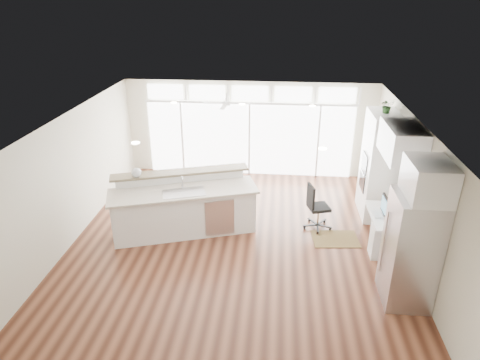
{
  "coord_description": "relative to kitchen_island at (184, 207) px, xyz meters",
  "views": [
    {
      "loc": [
        0.82,
        -7.65,
        5.03
      ],
      "look_at": [
        0.04,
        0.6,
        1.28
      ],
      "focal_mm": 32.0,
      "sensor_mm": 36.0,
      "label": 1
    }
  ],
  "objects": [
    {
      "name": "desk_nook",
      "position": [
        4.31,
        -0.2,
        -0.25
      ],
      "size": [
        0.72,
        1.3,
        0.76
      ],
      "primitive_type": "cube",
      "color": "white",
      "rests_on": "floor"
    },
    {
      "name": "recessed_lights",
      "position": [
        1.18,
        -0.3,
        2.05
      ],
      "size": [
        3.4,
        3.0,
        0.02
      ],
      "primitive_type": "cube",
      "color": "white",
      "rests_on": "ceiling"
    },
    {
      "name": "transom_row",
      "position": [
        1.18,
        3.44,
        1.75
      ],
      "size": [
        5.9,
        0.06,
        0.4
      ],
      "primitive_type": "cube",
      "color": "white",
      "rests_on": "wall_back"
    },
    {
      "name": "upper_cabinets",
      "position": [
        4.35,
        -0.2,
        1.72
      ],
      "size": [
        0.64,
        1.3,
        0.64
      ],
      "primitive_type": "cube",
      "color": "white",
      "rests_on": "wall_right"
    },
    {
      "name": "wall_right",
      "position": [
        4.68,
        -0.5,
        0.72
      ],
      "size": [
        0.04,
        8.0,
        2.7
      ],
      "primitive_type": "cube",
      "color": "beige",
      "rests_on": "floor"
    },
    {
      "name": "floor",
      "position": [
        1.18,
        -0.5,
        -0.64
      ],
      "size": [
        7.0,
        8.0,
        0.02
      ],
      "primitive_type": "cube",
      "color": "#442115",
      "rests_on": "ground"
    },
    {
      "name": "ceiling_fan",
      "position": [
        0.68,
        2.3,
        1.85
      ],
      "size": [
        1.16,
        1.16,
        0.32
      ],
      "primitive_type": "cube",
      "color": "silver",
      "rests_on": "ceiling"
    },
    {
      "name": "desk_window",
      "position": [
        4.64,
        -0.2,
        0.92
      ],
      "size": [
        0.04,
        0.85,
        0.85
      ],
      "primitive_type": "cube",
      "color": "silver",
      "rests_on": "wall_right"
    },
    {
      "name": "glass_wall",
      "position": [
        1.18,
        3.44,
        0.42
      ],
      "size": [
        5.8,
        0.06,
        2.08
      ],
      "primitive_type": "cube",
      "color": "white",
      "rests_on": "wall_back"
    },
    {
      "name": "potted_plant",
      "position": [
        4.35,
        1.3,
        1.99
      ],
      "size": [
        0.35,
        0.37,
        0.26
      ],
      "primitive_type": "imported",
      "rotation": [
        0.0,
        0.0,
        0.17
      ],
      "color": "#2F5D28",
      "rests_on": "oven_cabinet"
    },
    {
      "name": "office_chair",
      "position": [
        2.97,
        0.46,
        -0.1
      ],
      "size": [
        0.68,
        0.65,
        1.07
      ],
      "primitive_type": "cube",
      "rotation": [
        0.0,
        0.0,
        0.28
      ],
      "color": "black",
      "rests_on": "floor"
    },
    {
      "name": "ceiling",
      "position": [
        1.18,
        -0.5,
        2.07
      ],
      "size": [
        7.0,
        8.0,
        0.02
      ],
      "primitive_type": "cube",
      "color": "silver",
      "rests_on": "wall_back"
    },
    {
      "name": "rug",
      "position": [
        3.32,
        -0.01,
        -0.63
      ],
      "size": [
        1.05,
        0.8,
        0.01
      ],
      "primitive_type": "cube",
      "rotation": [
        0.0,
        0.0,
        0.09
      ],
      "color": "#3C2A13",
      "rests_on": "floor"
    },
    {
      "name": "refrigerator",
      "position": [
        4.29,
        -1.85,
        0.37
      ],
      "size": [
        0.76,
        0.9,
        2.0
      ],
      "primitive_type": "cube",
      "color": "silver",
      "rests_on": "floor"
    },
    {
      "name": "wall_back",
      "position": [
        1.18,
        3.5,
        0.72
      ],
      "size": [
        7.0,
        0.04,
        2.7
      ],
      "primitive_type": "cube",
      "color": "beige",
      "rests_on": "floor"
    },
    {
      "name": "monitor",
      "position": [
        4.23,
        -0.2,
        0.33
      ],
      "size": [
        0.1,
        0.5,
        0.42
      ],
      "primitive_type": "cube",
      "rotation": [
        0.0,
        0.0,
        0.04
      ],
      "color": "black",
      "rests_on": "desk_nook"
    },
    {
      "name": "framed_photos",
      "position": [
        4.64,
        0.42,
        0.77
      ],
      "size": [
        0.06,
        0.22,
        0.8
      ],
      "primitive_type": "cube",
      "color": "black",
      "rests_on": "wall_right"
    },
    {
      "name": "wall_front",
      "position": [
        1.18,
        -4.5,
        0.72
      ],
      "size": [
        7.0,
        0.04,
        2.7
      ],
      "primitive_type": "cube",
      "color": "beige",
      "rests_on": "floor"
    },
    {
      "name": "fridge_cabinet",
      "position": [
        4.35,
        -1.85,
        1.67
      ],
      "size": [
        0.64,
        0.9,
        0.6
      ],
      "primitive_type": "cube",
      "color": "white",
      "rests_on": "wall_right"
    },
    {
      "name": "kitchen_island",
      "position": [
        0.0,
        0.0,
        0.0
      ],
      "size": [
        3.41,
        2.15,
        1.27
      ],
      "primitive_type": "cube",
      "rotation": [
        0.0,
        0.0,
        0.32
      ],
      "color": "white",
      "rests_on": "floor"
    },
    {
      "name": "wall_left",
      "position": [
        -2.32,
        -0.5,
        0.72
      ],
      "size": [
        0.04,
        8.0,
        2.7
      ],
      "primitive_type": "cube",
      "color": "beige",
      "rests_on": "floor"
    },
    {
      "name": "oven_cabinet",
      "position": [
        4.35,
        1.3,
        0.62
      ],
      "size": [
        0.64,
        1.2,
        2.5
      ],
      "primitive_type": "cube",
      "color": "white",
      "rests_on": "floor"
    },
    {
      "name": "fishbowl",
      "position": [
        -1.03,
        0.08,
        0.74
      ],
      "size": [
        0.28,
        0.28,
        0.21
      ],
      "primitive_type": "sphere",
      "rotation": [
        0.0,
        0.0,
        0.42
      ],
      "color": "silver",
      "rests_on": "kitchen_island"
    },
    {
      "name": "keyboard",
      "position": [
        4.06,
        -0.2,
        0.13
      ],
      "size": [
        0.16,
        0.34,
        0.02
      ],
      "primitive_type": "cube",
      "rotation": [
        0.0,
        0.0,
        0.12
      ],
      "color": "silver",
      "rests_on": "desk_nook"
    }
  ]
}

